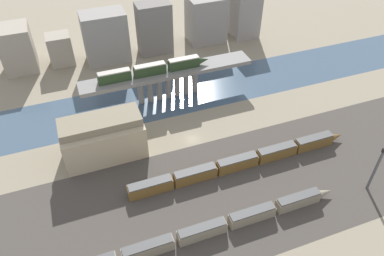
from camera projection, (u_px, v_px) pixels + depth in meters
The scene contains 15 objects.
ground_plane at pixel (192, 139), 118.89m from camera, with size 400.00×400.00×0.00m, color gray.
railbed_yard at pixel (223, 195), 101.81m from camera, with size 280.00×42.00×0.01m, color #423D38.
river_water at pixel (169, 96), 136.49m from camera, with size 320.00×23.66×0.01m, color #3D5166.
bridge at pixel (168, 77), 130.95m from camera, with size 61.12×8.00×10.88m.
train_on_bridge at pixel (154, 69), 126.92m from camera, with size 39.25×2.74×3.78m.
train_yard_near at pixel (181, 238), 89.51m from camera, with size 84.55×2.69×3.59m.
train_yard_mid at pixel (242, 162), 108.60m from camera, with size 68.73×3.01×3.88m.
warehouse_building at pixel (103, 137), 109.94m from camera, with size 23.61×12.71×13.47m.
signal_tower at pixel (376, 169), 98.53m from camera, with size 1.00×0.75×15.19m.
city_block_far_left at pixel (17, 48), 145.47m from camera, with size 12.15×13.08×17.82m, color gray.
city_block_left at pixel (60, 49), 150.44m from camera, with size 9.26×8.48×12.45m, color gray.
city_block_center at pixel (106, 37), 149.79m from camera, with size 17.30×11.03×20.52m, color gray.
city_block_right at pixel (154, 28), 154.84m from camera, with size 13.77×8.59×21.37m, color slate.
city_block_far_right at pixel (206, 19), 163.32m from camera, with size 16.00×11.88×19.87m, color gray.
city_block_tall at pixel (244, 13), 167.01m from camera, with size 11.25×12.34×21.08m, color gray.
Camera 1 is at (-30.81, -82.41, 80.04)m, focal length 35.00 mm.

